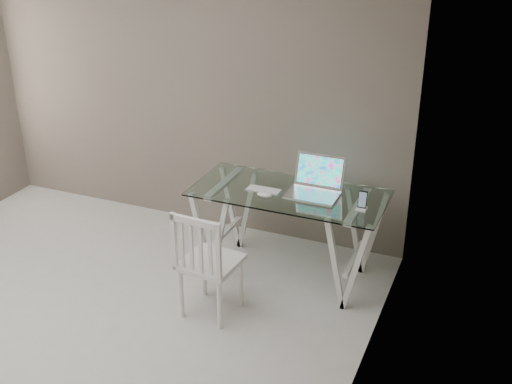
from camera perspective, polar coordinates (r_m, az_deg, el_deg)
desk at (r=5.12m, az=2.84°, el=-3.70°), size 1.50×0.70×0.75m
chair at (r=4.59m, az=-4.54°, el=-6.08°), size 0.42×0.42×0.87m
laptop at (r=4.95m, az=5.32°, el=0.65°), size 0.39×0.36×0.27m
keyboard at (r=4.98m, az=0.67°, el=0.18°), size 0.28×0.12×0.01m
mouse at (r=4.87m, az=0.76°, el=-0.23°), size 0.12×0.07×0.04m
phone_dock at (r=4.73m, az=9.40°, el=-1.13°), size 0.08×0.08×0.14m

